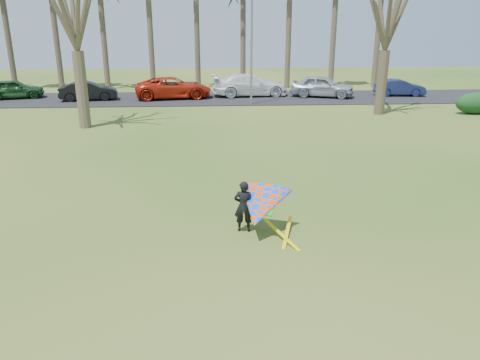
{
  "coord_description": "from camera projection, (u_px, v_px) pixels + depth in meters",
  "views": [
    {
      "loc": [
        -0.81,
        -11.54,
        5.72
      ],
      "look_at": [
        0.0,
        2.0,
        1.1
      ],
      "focal_mm": 35.0,
      "sensor_mm": 36.0,
      "label": 1
    }
  ],
  "objects": [
    {
      "name": "parking_strip",
      "position": [
        222.0,
        98.0,
        36.41
      ],
      "size": [
        46.0,
        7.0,
        0.06
      ],
      "primitive_type": "cube",
      "color": "black",
      "rests_on": "ground"
    },
    {
      "name": "car_4",
      "position": [
        322.0,
        86.0,
        36.61
      ],
      "size": [
        5.24,
        3.41,
        1.66
      ],
      "primitive_type": "imported",
      "rotation": [
        0.0,
        0.0,
        1.24
      ],
      "color": "#9CA0A9",
      "rests_on": "parking_strip"
    },
    {
      "name": "car_2",
      "position": [
        173.0,
        88.0,
        35.96
      ],
      "size": [
        6.16,
        3.52,
        1.62
      ],
      "primitive_type": "imported",
      "rotation": [
        0.0,
        0.0,
        1.72
      ],
      "color": "#B5230E",
      "rests_on": "parking_strip"
    },
    {
      "name": "bare_tree_right",
      "position": [
        389.0,
        6.0,
        28.26
      ],
      "size": [
        6.27,
        6.27,
        9.21
      ],
      "color": "#493B2B",
      "rests_on": "ground"
    },
    {
      "name": "ground",
      "position": [
        244.0,
        241.0,
        12.8
      ],
      "size": [
        100.0,
        100.0,
        0.0
      ],
      "primitive_type": "plane",
      "color": "#1A4A10",
      "rests_on": "ground"
    },
    {
      "name": "car_1",
      "position": [
        88.0,
        91.0,
        35.1
      ],
      "size": [
        4.38,
        2.06,
        1.39
      ],
      "primitive_type": "imported",
      "rotation": [
        0.0,
        0.0,
        1.72
      ],
      "color": "black",
      "rests_on": "parking_strip"
    },
    {
      "name": "car_3",
      "position": [
        250.0,
        85.0,
        37.1
      ],
      "size": [
        6.13,
        2.97,
        1.72
      ],
      "primitive_type": "imported",
      "rotation": [
        0.0,
        0.0,
        1.67
      ],
      "color": "white",
      "rests_on": "parking_strip"
    },
    {
      "name": "hedge_near",
      "position": [
        477.0,
        103.0,
        30.18
      ],
      "size": [
        2.8,
        1.27,
        1.4
      ],
      "primitive_type": "ellipsoid",
      "color": "#143818",
      "rests_on": "ground"
    },
    {
      "name": "car_5",
      "position": [
        399.0,
        88.0,
        37.24
      ],
      "size": [
        4.03,
        1.69,
        1.29
      ],
      "primitive_type": "imported",
      "rotation": [
        0.0,
        0.0,
        1.49
      ],
      "color": "navy",
      "rests_on": "parking_strip"
    },
    {
      "name": "streetlight",
      "position": [
        254.0,
        40.0,
        32.27
      ],
      "size": [
        2.28,
        0.18,
        8.0
      ],
      "color": "gray",
      "rests_on": "ground"
    },
    {
      "name": "kite_flyer",
      "position": [
        259.0,
        206.0,
        12.99
      ],
      "size": [
        2.13,
        2.39,
        2.02
      ],
      "color": "black",
      "rests_on": "ground"
    },
    {
      "name": "car_0",
      "position": [
        14.0,
        89.0,
        35.85
      ],
      "size": [
        4.6,
        2.88,
        1.46
      ],
      "primitive_type": "imported",
      "rotation": [
        0.0,
        0.0,
        1.86
      ],
      "color": "#193F1B",
      "rests_on": "parking_strip"
    }
  ]
}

